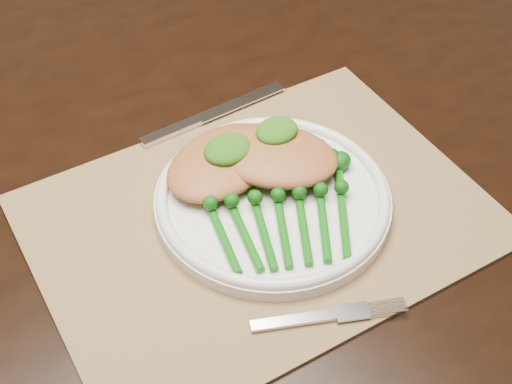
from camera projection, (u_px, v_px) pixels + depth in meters
dining_table at (177, 338)px, 1.10m from camera, size 1.71×1.11×0.75m
placemat at (260, 218)px, 0.77m from camera, size 0.51×0.40×0.00m
dinner_plate at (273, 198)px, 0.77m from camera, size 0.26×0.26×0.02m
knife at (201, 119)px, 0.87m from camera, size 0.20×0.03×0.01m
fork at (340, 314)px, 0.67m from camera, size 0.14×0.08×0.00m
chicken_fillet_left at (223, 161)px, 0.78m from camera, size 0.16×0.12×0.03m
chicken_fillet_right at (273, 155)px, 0.78m from camera, size 0.17×0.17×0.03m
pesto_dollop_left at (228, 149)px, 0.77m from camera, size 0.05×0.05×0.02m
pesto_dollop_right at (277, 131)px, 0.78m from camera, size 0.05×0.04×0.02m
broccolini_bundle at (280, 215)px, 0.74m from camera, size 0.22×0.23×0.04m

